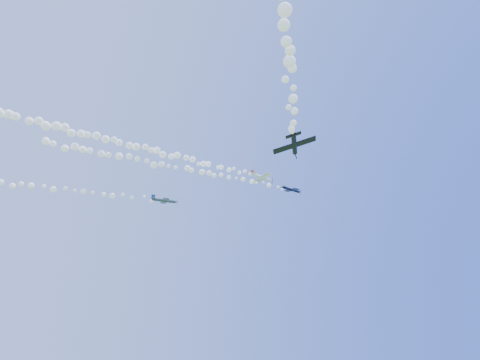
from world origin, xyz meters
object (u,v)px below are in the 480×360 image
plane_white (262,177)px  plane_black (294,144)px  plane_grey (165,200)px  plane_navy (292,190)px

plane_white → plane_black: 45.45m
plane_grey → plane_black: 41.72m
plane_white → plane_black: (-18.73, -39.20, -13.35)m
plane_white → plane_navy: plane_white is taller
plane_white → plane_navy: size_ratio=1.19×
plane_grey → plane_navy: bearing=6.4°
plane_white → plane_black: size_ratio=1.14×
plane_navy → plane_grey: plane_navy is taller
plane_grey → plane_black: plane_grey is taller
plane_black → plane_navy: bearing=2.6°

